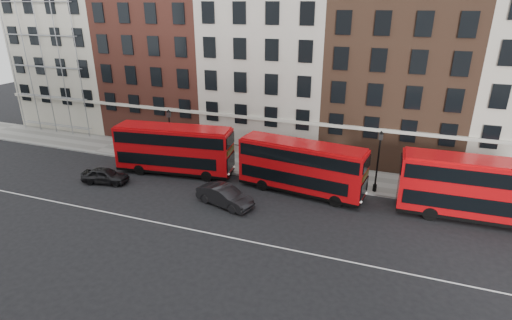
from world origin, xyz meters
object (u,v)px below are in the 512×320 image
(bus_c, at_px, (301,166))
(car_rear, at_px, (105,176))
(bus_b, at_px, (174,149))
(bus_d, at_px, (481,188))
(car_front, at_px, (225,196))

(bus_c, xyz_separation_m, car_rear, (-16.67, -4.06, -1.67))
(bus_b, relative_size, car_rear, 2.70)
(bus_b, height_order, bus_d, bus_d)
(bus_d, distance_m, car_rear, 30.23)
(bus_c, relative_size, car_front, 2.25)
(bus_d, bearing_deg, car_rear, -173.59)
(bus_c, bearing_deg, bus_b, -172.41)
(bus_b, distance_m, car_rear, 6.42)
(bus_d, bearing_deg, car_front, -168.19)
(bus_d, distance_m, car_front, 18.82)
(bus_c, distance_m, bus_d, 13.23)
(car_front, bearing_deg, bus_d, -60.64)
(bus_b, height_order, car_front, bus_b)
(car_rear, bearing_deg, car_front, -101.56)
(car_rear, xyz_separation_m, car_front, (11.65, -0.20, 0.09))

